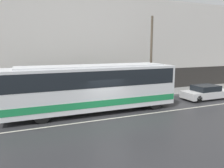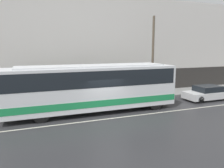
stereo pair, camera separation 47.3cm
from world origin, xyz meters
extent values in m
plane|color=#2D2D30|center=(0.00, 0.00, 0.00)|extent=(60.00, 60.00, 0.00)
cube|color=gray|center=(0.00, 5.48, 0.08)|extent=(60.00, 2.95, 0.16)
cube|color=silver|center=(0.00, 7.10, 4.75)|extent=(60.00, 0.30, 9.50)
cube|color=#2D2B28|center=(0.00, 6.94, 1.19)|extent=(60.00, 0.06, 2.38)
cube|color=beige|center=(0.00, 0.00, 0.00)|extent=(54.00, 0.14, 0.01)
cube|color=white|center=(-0.52, 1.93, 1.82)|extent=(12.20, 2.55, 2.93)
cube|color=#1E8C4C|center=(-0.52, 1.93, 0.90)|extent=(12.14, 2.58, 0.45)
cube|color=black|center=(-0.52, 1.93, 2.54)|extent=(11.83, 2.57, 1.11)
cube|color=orange|center=(5.53, 1.93, 3.09)|extent=(0.12, 1.92, 0.28)
cube|color=white|center=(-0.52, 1.93, 3.34)|extent=(10.37, 2.17, 0.12)
cylinder|color=black|center=(3.98, 0.81, 0.54)|extent=(1.07, 0.28, 1.07)
cylinder|color=black|center=(3.98, 3.05, 0.54)|extent=(1.07, 0.28, 1.07)
cylinder|color=black|center=(-4.22, 0.81, 0.54)|extent=(1.07, 0.28, 1.07)
cylinder|color=black|center=(-4.22, 3.05, 0.54)|extent=(1.07, 0.28, 1.07)
cube|color=silver|center=(10.21, 1.93, 0.46)|extent=(4.57, 1.82, 0.60)
cube|color=black|center=(10.10, 1.93, 1.01)|extent=(2.20, 1.64, 0.50)
cylinder|color=black|center=(11.85, 2.74, 0.30)|extent=(0.60, 0.20, 0.60)
cylinder|color=black|center=(8.57, 1.12, 0.30)|extent=(0.60, 0.20, 0.60)
cylinder|color=black|center=(8.57, 2.74, 0.30)|extent=(0.60, 0.20, 0.60)
cylinder|color=brown|center=(5.97, 4.66, 3.80)|extent=(0.21, 0.21, 7.28)
camera|label=1|loc=(-5.17, -12.75, 4.60)|focal=35.00mm
camera|label=2|loc=(-4.73, -12.93, 4.60)|focal=35.00mm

